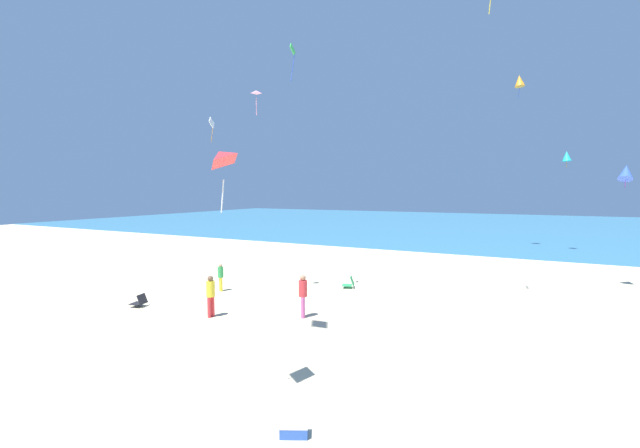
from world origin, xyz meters
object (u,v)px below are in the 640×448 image
(person_0, at_px, (303,293))
(kite_blue, at_px, (626,172))
(cooler_box, at_px, (294,430))
(person_2, at_px, (211,293))
(kite_green, at_px, (293,52))
(beach_chair_far_left, at_px, (140,301))
(kite_white, at_px, (212,123))
(kite_teal, at_px, (567,156))
(person_3, at_px, (221,275))
(kite_pink, at_px, (256,93))
(kite_red, at_px, (219,158))
(beach_chair_mid_beach, at_px, (350,283))
(kite_orange, at_px, (520,81))

(person_0, height_order, kite_blue, kite_blue)
(cooler_box, bearing_deg, person_0, 118.02)
(person_2, xyz_separation_m, kite_green, (1.31, 4.10, 10.09))
(beach_chair_far_left, bearing_deg, person_2, 171.91)
(cooler_box, xyz_separation_m, kite_white, (-15.78, 15.50, 9.45))
(beach_chair_far_left, xyz_separation_m, person_0, (6.87, 1.89, 0.73))
(kite_white, distance_m, kite_teal, 27.10)
(person_3, bearing_deg, cooler_box, -99.32)
(beach_chair_far_left, relative_size, person_2, 0.42)
(cooler_box, height_order, person_2, person_2)
(kite_pink, distance_m, kite_blue, 18.09)
(kite_white, bearing_deg, kite_blue, 5.21)
(cooler_box, height_order, kite_green, kite_green)
(cooler_box, relative_size, kite_teal, 0.50)
(beach_chair_far_left, bearing_deg, person_0, -177.56)
(kite_red, bearing_deg, beach_chair_mid_beach, 98.69)
(kite_teal, bearing_deg, person_2, -117.85)
(person_2, height_order, kite_orange, kite_orange)
(cooler_box, xyz_separation_m, kite_pink, (-7.09, 8.71, 9.19))
(person_2, relative_size, kite_pink, 1.46)
(beach_chair_mid_beach, xyz_separation_m, kite_teal, (10.48, 18.63, 7.35))
(kite_green, bearing_deg, cooler_box, -59.33)
(kite_blue, bearing_deg, kite_pink, -149.61)
(person_2, bearing_deg, kite_orange, -108.12)
(kite_white, bearing_deg, kite_red, -47.91)
(person_3, bearing_deg, kite_white, 76.77)
(person_3, bearing_deg, person_0, -74.17)
(beach_chair_far_left, bearing_deg, kite_red, 138.63)
(cooler_box, distance_m, person_0, 7.69)
(person_3, bearing_deg, person_2, -110.94)
(person_0, xyz_separation_m, kite_white, (-12.19, 8.76, 8.61))
(kite_orange, bearing_deg, kite_blue, -68.17)
(person_3, relative_size, kite_orange, 0.72)
(person_2, bearing_deg, person_3, -51.14)
(beach_chair_far_left, xyz_separation_m, kite_blue, (18.68, 12.84, 5.56))
(cooler_box, distance_m, kite_blue, 20.32)
(beach_chair_far_left, relative_size, kite_pink, 0.61)
(kite_white, relative_size, kite_red, 1.22)
(kite_red, height_order, kite_orange, kite_orange)
(person_0, relative_size, kite_teal, 1.28)
(person_3, bearing_deg, kite_red, -105.48)
(beach_chair_far_left, xyz_separation_m, kite_teal, (17.10, 25.75, 7.37))
(kite_pink, relative_size, kite_white, 0.63)
(cooler_box, relative_size, person_2, 0.40)
(person_2, height_order, kite_green, kite_green)
(kite_blue, bearing_deg, cooler_box, -114.92)
(beach_chair_mid_beach, relative_size, person_0, 0.44)
(person_2, xyz_separation_m, person_3, (-2.41, 3.37, -0.15))
(kite_red, bearing_deg, beach_chair_far_left, 151.58)
(kite_red, bearing_deg, person_0, 103.43)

